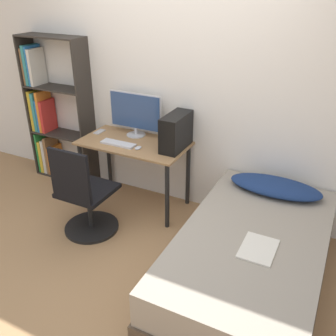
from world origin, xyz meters
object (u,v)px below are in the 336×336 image
pc_tower (176,132)px  keyboard (118,144)px  bed (250,260)px  office_chair (85,201)px  bookshelf (49,116)px  monitor (135,113)px

pc_tower → keyboard: bearing=-161.8°
bed → keyboard: bearing=160.8°
office_chair → pc_tower: pc_tower is taller
bookshelf → keyboard: bearing=-13.5°
office_chair → pc_tower: (0.60, 0.74, 0.54)m
bookshelf → office_chair: size_ratio=1.82×
keyboard → pc_tower: bearing=18.2°
office_chair → keyboard: office_chair is taller
bookshelf → office_chair: bearing=-36.6°
bed → pc_tower: bearing=144.1°
office_chair → pc_tower: 1.09m
bookshelf → bed: bearing=-16.8°
office_chair → monitor: (0.07, 0.85, 0.62)m
bookshelf → office_chair: bookshelf is taller
monitor → bed: bearing=-28.8°
monitor → pc_tower: bearing=-12.3°
bed → pc_tower: 1.40m
monitor → pc_tower: (0.53, -0.12, -0.07)m
keyboard → office_chair: bearing=-93.9°
office_chair → monitor: monitor is taller
keyboard → bed: bearing=-19.2°
keyboard → pc_tower: pc_tower is taller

